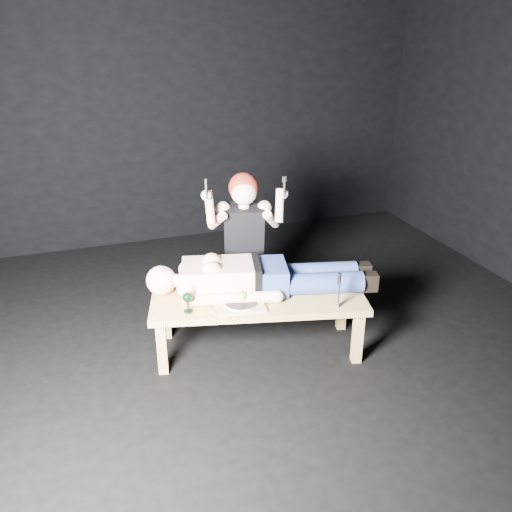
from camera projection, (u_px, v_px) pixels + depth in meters
name	position (u px, v px, depth m)	size (l,w,h in m)	color
ground	(277.00, 347.00, 4.07)	(5.00, 5.00, 0.00)	black
back_wall	(194.00, 102.00, 5.62)	(5.00, 5.00, 0.00)	black
table	(258.00, 323.00, 3.96)	(1.55, 0.58, 0.45)	tan
lying_man	(264.00, 273.00, 3.91)	(1.63, 0.50, 0.28)	beige
kneeling_woman	(243.00, 242.00, 4.31)	(0.68, 0.76, 1.28)	black
serving_tray	(241.00, 305.00, 3.72)	(0.33, 0.24, 0.02)	tan
plate	(240.00, 303.00, 3.72)	(0.22, 0.22, 0.02)	white
apple	(243.00, 296.00, 3.71)	(0.07, 0.07, 0.07)	#4F8B28
goblet	(188.00, 302.00, 3.63)	(0.07, 0.07, 0.15)	black
fork_flat	(212.00, 310.00, 3.68)	(0.01, 0.16, 0.01)	#B2B2B7
knife_flat	(263.00, 306.00, 3.73)	(0.01, 0.16, 0.01)	#B2B2B7
spoon_flat	(258.00, 300.00, 3.80)	(0.01, 0.16, 0.01)	#B2B2B7
carving_knife	(338.00, 290.00, 3.67)	(0.03, 0.04, 0.27)	#B2B2B7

